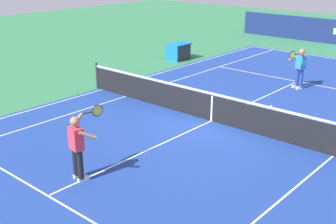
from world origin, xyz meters
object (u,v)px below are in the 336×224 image
Objects in this scene: tennis_net at (212,107)px; tennis_player_near at (78,145)px; tennis_ball at (271,106)px; equipment_cart_tarped at (178,51)px; tennis_player_far at (300,66)px.

tennis_player_near is at bearing -0.97° from tennis_net.
tennis_player_near is (5.40, -0.09, 0.44)m from tennis_net.
tennis_ball is (-2.61, 0.79, -0.46)m from tennis_net.
equipment_cart_tarped is (-6.27, -6.67, -0.05)m from tennis_net.
tennis_player_near is at bearing 29.39° from equipment_cart_tarped.
equipment_cart_tarped reaches higher than tennis_ball.
tennis_net is 5.42m from tennis_player_near.
equipment_cart_tarped is at bearing -116.15° from tennis_ball.
tennis_ball is (2.85, 0.33, -0.90)m from tennis_player_far.
tennis_player_far is at bearing 177.09° from tennis_player_near.
tennis_ball is at bearing 173.70° from tennis_player_near.
tennis_ball is 8.32m from equipment_cart_tarped.
tennis_net is 9.36× the size of equipment_cart_tarped.
tennis_net is 6.89× the size of tennis_player_near.
tennis_ball is (-8.01, 0.88, -0.90)m from tennis_player_near.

